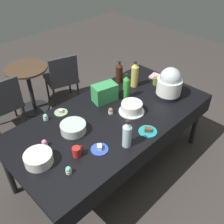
# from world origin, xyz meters

# --- Properties ---
(ground) EXTENTS (9.00, 9.00, 0.00)m
(ground) POSITION_xyz_m (0.00, 0.00, 0.00)
(ground) COLOR #383330
(potluck_table) EXTENTS (2.20, 1.10, 0.75)m
(potluck_table) POSITION_xyz_m (0.00, 0.00, 0.69)
(potluck_table) COLOR black
(potluck_table) RESTS_ON ground
(frosted_layer_cake) EXTENTS (0.27, 0.27, 0.11)m
(frosted_layer_cake) POSITION_xyz_m (0.20, -0.10, 0.80)
(frosted_layer_cake) COLOR silver
(frosted_layer_cake) RESTS_ON potluck_table
(slow_cooker) EXTENTS (0.29, 0.29, 0.35)m
(slow_cooker) POSITION_xyz_m (0.72, -0.19, 0.91)
(slow_cooker) COLOR black
(slow_cooker) RESTS_ON potluck_table
(glass_salad_bowl) EXTENTS (0.25, 0.25, 0.09)m
(glass_salad_bowl) POSITION_xyz_m (-0.43, 0.09, 0.79)
(glass_salad_bowl) COLOR #B2C6BC
(glass_salad_bowl) RESTS_ON potluck_table
(ceramic_snack_bowl) EXTENTS (0.24, 0.24, 0.10)m
(ceramic_snack_bowl) POSITION_xyz_m (-0.88, -0.02, 0.80)
(ceramic_snack_bowl) COLOR silver
(ceramic_snack_bowl) RESTS_ON potluck_table
(dessert_plate_cobalt) EXTENTS (0.16, 0.16, 0.05)m
(dessert_plate_cobalt) POSITION_xyz_m (-0.42, -0.26, 0.76)
(dessert_plate_cobalt) COLOR #2D4CB2
(dessert_plate_cobalt) RESTS_ON potluck_table
(dessert_plate_sage) EXTENTS (0.14, 0.14, 0.04)m
(dessert_plate_sage) POSITION_xyz_m (-0.34, 0.42, 0.76)
(dessert_plate_sage) COLOR #8CA87F
(dessert_plate_sage) RESTS_ON potluck_table
(dessert_plate_teal) EXTENTS (0.18, 0.18, 0.05)m
(dessert_plate_teal) POSITION_xyz_m (0.07, -0.42, 0.76)
(dessert_plate_teal) COLOR teal
(dessert_plate_teal) RESTS_ON potluck_table
(cupcake_mint) EXTENTS (0.05, 0.05, 0.07)m
(cupcake_mint) POSITION_xyz_m (-0.74, 0.12, 0.78)
(cupcake_mint) COLOR beige
(cupcake_mint) RESTS_ON potluck_table
(cupcake_lemon) EXTENTS (0.05, 0.05, 0.07)m
(cupcake_lemon) POSITION_xyz_m (-0.77, -0.28, 0.78)
(cupcake_lemon) COLOR beige
(cupcake_lemon) RESTS_ON potluck_table
(cupcake_rose) EXTENTS (0.05, 0.05, 0.07)m
(cupcake_rose) POSITION_xyz_m (-0.52, 0.43, 0.78)
(cupcake_rose) COLOR beige
(cupcake_rose) RESTS_ON potluck_table
(cupcake_vanilla) EXTENTS (0.05, 0.05, 0.07)m
(cupcake_vanilla) POSITION_xyz_m (0.02, 0.04, 0.78)
(cupcake_vanilla) COLOR beige
(cupcake_vanilla) RESTS_ON potluck_table
(soda_bottle_ginger_ale) EXTENTS (0.09, 0.09, 0.32)m
(soda_bottle_ginger_ale) POSITION_xyz_m (0.61, 0.23, 0.90)
(soda_bottle_ginger_ale) COLOR gold
(soda_bottle_ginger_ale) RESTS_ON potluck_table
(soda_bottle_cola) EXTENTS (0.09, 0.09, 0.28)m
(soda_bottle_cola) POSITION_xyz_m (0.55, 0.43, 0.88)
(soda_bottle_cola) COLOR #33190F
(soda_bottle_cola) RESTS_ON potluck_table
(soda_bottle_water) EXTENTS (0.08, 0.08, 0.28)m
(soda_bottle_water) POSITION_xyz_m (-0.21, -0.40, 0.88)
(soda_bottle_water) COLOR silver
(soda_bottle_water) RESTS_ON potluck_table
(soda_bottle_lime_soda) EXTENTS (0.07, 0.07, 0.30)m
(soda_bottle_lime_soda) POSITION_xyz_m (0.36, 0.13, 0.89)
(soda_bottle_lime_soda) COLOR green
(soda_bottle_lime_soda) RESTS_ON potluck_table
(coffee_mug_red) EXTENTS (0.11, 0.07, 0.09)m
(coffee_mug_red) POSITION_xyz_m (-0.60, -0.18, 0.80)
(coffee_mug_red) COLOR #B2231E
(coffee_mug_red) RESTS_ON potluck_table
(coffee_mug_olive) EXTENTS (0.11, 0.07, 0.10)m
(coffee_mug_olive) POSITION_xyz_m (0.83, 0.06, 0.80)
(coffee_mug_olive) COLOR olive
(coffee_mug_olive) RESTS_ON potluck_table
(soda_carton) EXTENTS (0.29, 0.22, 0.20)m
(soda_carton) POSITION_xyz_m (0.14, 0.26, 0.85)
(soda_carton) COLOR #338C4C
(soda_carton) RESTS_ON potluck_table
(paper_napkin_stack) EXTENTS (0.16, 0.16, 0.02)m
(paper_napkin_stack) POSITION_xyz_m (0.97, 0.17, 0.76)
(paper_napkin_stack) COLOR pink
(paper_napkin_stack) RESTS_ON potluck_table
(maroon_chair_left) EXTENTS (0.47, 0.47, 0.85)m
(maroon_chair_left) POSITION_xyz_m (-0.56, 1.44, 0.49)
(maroon_chair_left) COLOR #333338
(maroon_chair_left) RESTS_ON ground
(maroon_chair_right) EXTENTS (0.55, 0.55, 0.85)m
(maroon_chair_right) POSITION_xyz_m (0.38, 1.44, 0.49)
(maroon_chair_right) COLOR #333338
(maroon_chair_right) RESTS_ON ground
(round_cafe_table) EXTENTS (0.60, 0.60, 0.72)m
(round_cafe_table) POSITION_xyz_m (-0.05, 1.66, 0.50)
(round_cafe_table) COLOR #473323
(round_cafe_table) RESTS_ON ground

